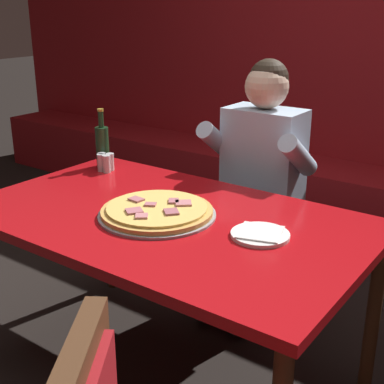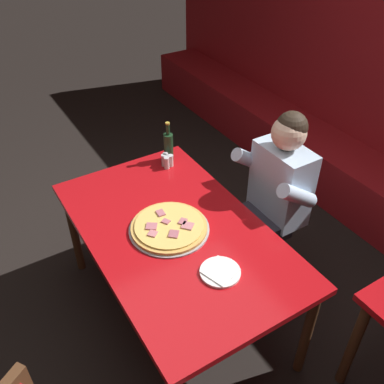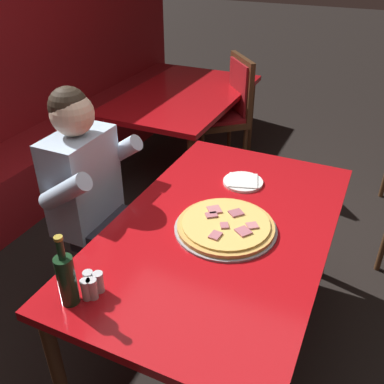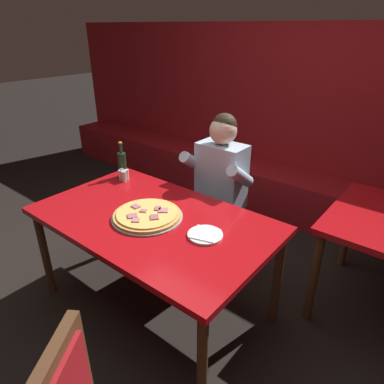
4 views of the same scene
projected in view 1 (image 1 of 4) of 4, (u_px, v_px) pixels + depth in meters
ground_plane at (168, 372)px, 2.33m from camera, size 24.00×24.00×0.00m
booth_wall_panel at (362, 90)px, 3.67m from camera, size 6.80×0.16×1.90m
booth_bench at (335, 201)px, 3.67m from camera, size 6.46×0.48×0.46m
main_dining_table at (166, 231)px, 2.10m from camera, size 1.57×0.94×0.74m
pizza at (157, 211)px, 2.07m from camera, size 0.46×0.46×0.05m
plate_white_paper at (260, 234)px, 1.89m from camera, size 0.21×0.21×0.02m
beer_bottle at (102, 145)px, 2.66m from camera, size 0.07×0.07×0.29m
shaker_oregano at (102, 162)px, 2.62m from camera, size 0.04×0.04×0.09m
shaker_parmesan at (110, 163)px, 2.62m from camera, size 0.04×0.04×0.09m
shaker_black_pepper at (101, 163)px, 2.60m from camera, size 0.04×0.04×0.09m
shaker_red_pepper_flakes at (107, 165)px, 2.58m from camera, size 0.04×0.04×0.09m
diner_seated_blue_shirt at (254, 179)px, 2.61m from camera, size 0.53×0.53×1.27m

